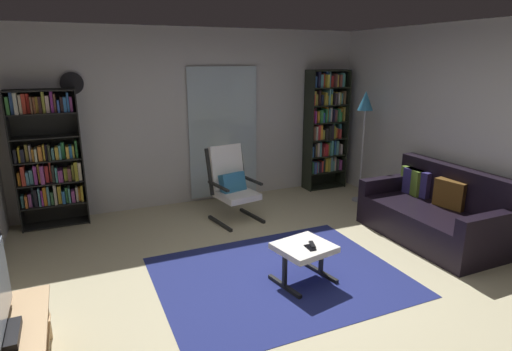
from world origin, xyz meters
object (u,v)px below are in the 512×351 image
(floor_lamp_by_shelf, at_px, (365,110))
(wall_clock, at_px, (72,83))
(leather_sofa, at_px, (434,213))
(ottoman, at_px, (304,251))
(bookshelf_near_sofa, at_px, (325,127))
(cell_phone, at_px, (310,248))
(tv_remote, at_px, (312,245))
(bookshelf_near_tv, at_px, (48,158))
(lounge_armchair, at_px, (232,182))

(floor_lamp_by_shelf, xyz_separation_m, wall_clock, (-3.96, 0.99, 0.42))
(leather_sofa, relative_size, ottoman, 2.84)
(bookshelf_near_sofa, relative_size, cell_phone, 14.19)
(wall_clock, bearing_deg, cell_phone, -56.54)
(leather_sofa, bearing_deg, bookshelf_near_sofa, 91.91)
(cell_phone, bearing_deg, bookshelf_near_sofa, 57.56)
(ottoman, distance_m, cell_phone, 0.12)
(leather_sofa, xyz_separation_m, tv_remote, (-1.95, -0.32, 0.09))
(leather_sofa, bearing_deg, cell_phone, -169.58)
(leather_sofa, distance_m, cell_phone, 2.04)
(leather_sofa, bearing_deg, wall_clock, 147.21)
(wall_clock, bearing_deg, tv_remote, -55.41)
(bookshelf_near_tv, xyz_separation_m, floor_lamp_by_shelf, (4.35, -0.85, 0.50))
(floor_lamp_by_shelf, bearing_deg, ottoman, -138.72)
(bookshelf_near_tv, height_order, wall_clock, wall_clock)
(leather_sofa, bearing_deg, floor_lamp_by_shelf, 88.10)
(bookshelf_near_tv, relative_size, bookshelf_near_sofa, 0.90)
(bookshelf_near_sofa, bearing_deg, cell_phone, -124.93)
(leather_sofa, relative_size, tv_remote, 11.86)
(ottoman, height_order, floor_lamp_by_shelf, floor_lamp_by_shelf)
(ottoman, distance_m, wall_clock, 3.71)
(bookshelf_near_sofa, distance_m, leather_sofa, 2.50)
(floor_lamp_by_shelf, distance_m, wall_clock, 4.11)
(ottoman, relative_size, tv_remote, 4.18)
(lounge_armchair, height_order, floor_lamp_by_shelf, floor_lamp_by_shelf)
(lounge_armchair, distance_m, tv_remote, 1.95)
(bookshelf_near_sofa, xyz_separation_m, ottoman, (-1.94, -2.67, -0.73))
(bookshelf_near_tv, height_order, floor_lamp_by_shelf, bookshelf_near_tv)
(tv_remote, distance_m, cell_phone, 0.07)
(leather_sofa, height_order, cell_phone, leather_sofa)
(bookshelf_near_tv, relative_size, cell_phone, 12.83)
(cell_phone, xyz_separation_m, wall_clock, (-1.91, 2.89, 1.45))
(leather_sofa, bearing_deg, lounge_armchair, 141.80)
(bookshelf_near_sofa, bearing_deg, lounge_armchair, -158.74)
(bookshelf_near_sofa, height_order, lounge_armchair, bookshelf_near_sofa)
(lounge_armchair, distance_m, wall_clock, 2.45)
(bookshelf_near_tv, bearing_deg, ottoman, -49.43)
(bookshelf_near_sofa, xyz_separation_m, cell_phone, (-1.92, -2.75, -0.66))
(ottoman, xyz_separation_m, cell_phone, (0.01, -0.09, 0.07))
(bookshelf_near_tv, height_order, leather_sofa, bookshelf_near_tv)
(bookshelf_near_tv, height_order, bookshelf_near_sofa, bookshelf_near_sofa)
(floor_lamp_by_shelf, bearing_deg, bookshelf_near_sofa, 98.72)
(cell_phone, bearing_deg, floor_lamp_by_shelf, 45.32)
(ottoman, bearing_deg, floor_lamp_by_shelf, 41.28)
(bookshelf_near_tv, xyz_separation_m, ottoman, (2.28, -2.67, -0.60))
(bookshelf_near_sofa, distance_m, tv_remote, 3.36)
(bookshelf_near_sofa, xyz_separation_m, wall_clock, (-3.83, 0.13, 0.79))
(lounge_armchair, relative_size, cell_phone, 7.30)
(cell_phone, bearing_deg, ottoman, 101.00)
(leather_sofa, relative_size, cell_phone, 12.20)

